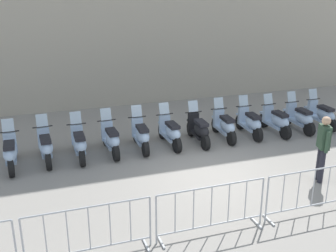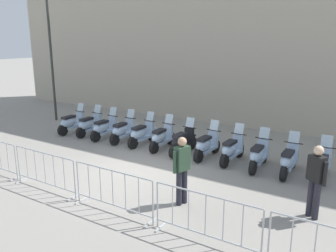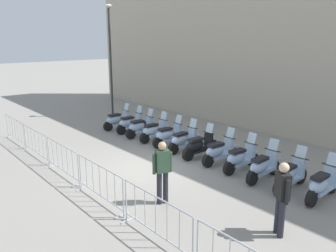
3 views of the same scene
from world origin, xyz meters
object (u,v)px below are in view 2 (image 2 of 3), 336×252
(motorcycle_0, at_px, (72,123))
(motorcycle_6, at_px, (182,142))
(street_lamp, at_px, (50,46))
(motorcycle_8, at_px, (232,150))
(officer_near_row_end, at_px, (316,178))
(motorcycle_7, at_px, (206,145))
(motorcycle_10, at_px, (289,161))
(motorcycle_9, at_px, (258,155))
(motorcycle_1, at_px, (90,125))
(motorcycle_4, at_px, (142,134))
(motorcycle_11, at_px, (322,166))
(motorcycle_2, at_px, (105,128))
(officer_mid_plaza, at_px, (182,167))
(barrier_segment_2, at_px, (45,171))
(motorcycle_3, at_px, (123,131))
(barrier_segment_3, at_px, (113,191))
(barrier_segment_4, at_px, (205,219))
(motorcycle_5, at_px, (162,138))

(motorcycle_0, relative_size, motorcycle_6, 1.00)
(street_lamp, bearing_deg, motorcycle_6, -14.15)
(motorcycle_8, distance_m, officer_near_row_end, 3.86)
(motorcycle_7, xyz_separation_m, motorcycle_10, (2.75, -0.34, 0.00))
(motorcycle_7, xyz_separation_m, motorcycle_9, (1.84, -0.26, 0.00))
(motorcycle_1, bearing_deg, motorcycle_4, -5.08)
(motorcycle_4, xyz_separation_m, motorcycle_9, (4.59, -0.52, 0.00))
(motorcycle_6, bearing_deg, motorcycle_11, -4.66)
(motorcycle_1, relative_size, motorcycle_10, 1.00)
(motorcycle_0, relative_size, motorcycle_7, 1.00)
(motorcycle_2, distance_m, officer_mid_plaza, 6.56)
(motorcycle_0, relative_size, motorcycle_2, 1.00)
(barrier_segment_2, relative_size, street_lamp, 0.38)
(motorcycle_0, relative_size, motorcycle_3, 1.00)
(motorcycle_10, height_order, officer_mid_plaza, officer_mid_plaza)
(motorcycle_8, relative_size, barrier_segment_3, 0.74)
(motorcycle_9, relative_size, barrier_segment_2, 0.75)
(motorcycle_7, bearing_deg, motorcycle_1, 174.74)
(motorcycle_0, height_order, officer_near_row_end, officer_near_row_end)
(barrier_segment_2, bearing_deg, motorcycle_2, 108.59)
(motorcycle_3, xyz_separation_m, street_lamp, (-5.27, 1.70, 3.24))
(motorcycle_3, height_order, motorcycle_10, same)
(motorcycle_3, bearing_deg, motorcycle_10, -5.90)
(motorcycle_3, bearing_deg, motorcycle_1, 174.37)
(motorcycle_0, relative_size, barrier_segment_2, 0.75)
(motorcycle_11, xyz_separation_m, officer_mid_plaza, (-3.01, -3.14, 0.53))
(motorcycle_11, bearing_deg, motorcycle_0, 175.34)
(motorcycle_4, distance_m, motorcycle_6, 1.85)
(motorcycle_10, bearing_deg, motorcycle_3, 174.10)
(barrier_segment_3, bearing_deg, barrier_segment_2, 174.79)
(motorcycle_2, bearing_deg, motorcycle_3, -1.75)
(motorcycle_2, height_order, barrier_segment_4, motorcycle_2)
(barrier_segment_2, xyz_separation_m, barrier_segment_3, (2.40, -0.22, 0.00))
(motorcycle_4, distance_m, street_lamp, 7.20)
(motorcycle_7, xyz_separation_m, street_lamp, (-8.94, 2.03, 3.24))
(motorcycle_3, xyz_separation_m, motorcycle_7, (3.67, -0.33, 0.00))
(motorcycle_3, relative_size, motorcycle_4, 1.00)
(motorcycle_6, distance_m, barrier_segment_3, 4.64)
(motorcycle_1, relative_size, barrier_segment_2, 0.75)
(barrier_segment_3, bearing_deg, officer_mid_plaza, 41.28)
(motorcycle_7, bearing_deg, motorcycle_0, 175.96)
(motorcycle_7, distance_m, motorcycle_11, 3.70)
(officer_mid_plaza, bearing_deg, motorcycle_2, 143.77)
(motorcycle_5, xyz_separation_m, motorcycle_6, (0.91, -0.16, 0.00))
(motorcycle_3, relative_size, street_lamp, 0.28)
(motorcycle_0, distance_m, motorcycle_3, 2.77)
(motorcycle_2, height_order, street_lamp, street_lamp)
(motorcycle_3, distance_m, barrier_segment_4, 7.53)
(motorcycle_10, bearing_deg, motorcycle_4, 173.78)
(street_lamp, bearing_deg, motorcycle_11, -10.75)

